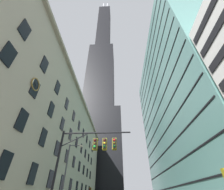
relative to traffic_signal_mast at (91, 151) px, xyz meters
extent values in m
cube|color=#B2A88E|center=(-16.29, 21.23, 7.14)|extent=(17.74, 61.37, 24.63)
cube|color=#9E937A|center=(-7.17, 21.23, 18.75)|extent=(0.70, 61.37, 0.60)
cube|color=black|center=(-7.37, -0.45, -1.18)|extent=(0.14, 1.40, 2.20)
cube|color=black|center=(-7.37, 4.55, -1.18)|extent=(0.14, 1.40, 2.20)
cube|color=black|center=(-7.37, 9.55, -1.18)|extent=(0.14, 1.40, 2.20)
cube|color=black|center=(-7.37, 14.55, -1.18)|extent=(0.14, 1.40, 2.20)
cube|color=black|center=(-7.37, 19.55, -1.18)|extent=(0.14, 1.40, 2.20)
cube|color=black|center=(-7.37, 24.55, -1.18)|extent=(0.14, 1.40, 2.20)
cube|color=black|center=(-7.37, 29.55, -1.18)|extent=(0.14, 1.40, 2.20)
cube|color=black|center=(-7.37, 34.55, -1.18)|extent=(0.14, 1.40, 2.20)
cube|color=black|center=(-7.37, 39.55, -1.18)|extent=(0.14, 1.40, 2.20)
cube|color=black|center=(-7.37, -0.45, 3.02)|extent=(0.14, 1.40, 2.20)
cube|color=black|center=(-7.37, 4.55, 3.02)|extent=(0.14, 1.40, 2.20)
cube|color=black|center=(-7.37, 9.55, 3.02)|extent=(0.14, 1.40, 2.20)
cube|color=black|center=(-7.37, 14.55, 3.02)|extent=(0.14, 1.40, 2.20)
cube|color=black|center=(-7.37, 19.55, 3.02)|extent=(0.14, 1.40, 2.20)
cube|color=black|center=(-7.37, 24.55, 3.02)|extent=(0.14, 1.40, 2.20)
cube|color=black|center=(-7.37, 29.55, 3.02)|extent=(0.14, 1.40, 2.20)
cube|color=black|center=(-7.37, 34.55, 3.02)|extent=(0.14, 1.40, 2.20)
cube|color=black|center=(-7.37, 39.55, 3.02)|extent=(0.14, 1.40, 2.20)
cube|color=black|center=(-7.37, -5.45, 7.22)|extent=(0.14, 1.40, 2.20)
cube|color=black|center=(-7.37, -0.45, 7.22)|extent=(0.14, 1.40, 2.20)
cube|color=black|center=(-7.37, 4.55, 7.22)|extent=(0.14, 1.40, 2.20)
cube|color=black|center=(-7.37, 9.55, 7.22)|extent=(0.14, 1.40, 2.20)
cube|color=black|center=(-7.37, 14.55, 7.22)|extent=(0.14, 1.40, 2.20)
cube|color=black|center=(-7.37, 19.55, 7.22)|extent=(0.14, 1.40, 2.20)
cube|color=black|center=(-7.37, 24.55, 7.22)|extent=(0.14, 1.40, 2.20)
cube|color=black|center=(-7.37, 29.55, 7.22)|extent=(0.14, 1.40, 2.20)
cube|color=black|center=(-7.37, 34.55, 7.22)|extent=(0.14, 1.40, 2.20)
cube|color=black|center=(-7.37, 39.55, 7.22)|extent=(0.14, 1.40, 2.20)
cube|color=black|center=(-7.37, -5.45, 11.42)|extent=(0.14, 1.40, 2.20)
cube|color=black|center=(-7.37, -0.45, 11.42)|extent=(0.14, 1.40, 2.20)
cube|color=black|center=(-7.37, 4.55, 11.42)|extent=(0.14, 1.40, 2.20)
cube|color=black|center=(-7.37, 9.55, 11.42)|extent=(0.14, 1.40, 2.20)
cube|color=black|center=(-7.37, 14.55, 11.42)|extent=(0.14, 1.40, 2.20)
cube|color=black|center=(-7.37, 19.55, 11.42)|extent=(0.14, 1.40, 2.20)
cube|color=black|center=(-7.37, 24.55, 11.42)|extent=(0.14, 1.40, 2.20)
cube|color=black|center=(-7.37, 29.55, 11.42)|extent=(0.14, 1.40, 2.20)
cube|color=black|center=(-7.37, 34.55, 11.42)|extent=(0.14, 1.40, 2.20)
cube|color=black|center=(-7.37, 39.55, 11.42)|extent=(0.14, 1.40, 2.20)
torus|color=olive|center=(-7.30, -0.69, 7.65)|extent=(0.15, 1.64, 1.64)
cylinder|color=silver|center=(-7.34, -0.69, 7.65)|extent=(0.05, 1.42, 1.42)
cube|color=black|center=(-7.27, -0.88, 7.64)|extent=(0.03, 0.42, 0.09)
cube|color=black|center=(-7.27, -0.60, 7.36)|extent=(0.03, 0.26, 0.61)
cube|color=black|center=(-10.39, 69.13, 16.93)|extent=(28.25, 28.25, 44.22)
cube|color=black|center=(-10.39, 69.13, 71.20)|extent=(19.78, 19.78, 64.31)
cube|color=black|center=(-10.39, 69.13, 143.55)|extent=(12.71, 12.71, 80.39)
cylinder|color=silver|center=(-12.93, 69.13, 195.60)|extent=(1.20, 1.20, 23.70)
cylinder|color=silver|center=(-7.85, 69.13, 195.60)|extent=(1.20, 1.20, 23.70)
cube|color=black|center=(14.53, -5.40, 15.82)|extent=(0.16, 11.31, 1.10)
cube|color=slate|center=(22.29, 26.93, 20.68)|extent=(15.43, 51.56, 51.71)
cube|color=black|center=(14.54, 26.93, -1.18)|extent=(0.12, 50.56, 0.24)
cube|color=black|center=(14.54, 26.93, 2.82)|extent=(0.12, 50.56, 0.24)
cube|color=black|center=(14.54, 26.93, 6.82)|extent=(0.12, 50.56, 0.24)
cube|color=black|center=(14.54, 26.93, 10.82)|extent=(0.12, 50.56, 0.24)
cube|color=black|center=(14.54, 26.93, 14.82)|extent=(0.12, 50.56, 0.24)
cube|color=black|center=(14.54, 26.93, 18.82)|extent=(0.12, 50.56, 0.24)
cube|color=black|center=(14.54, 26.93, 22.82)|extent=(0.12, 50.56, 0.24)
cube|color=black|center=(14.54, 26.93, 26.82)|extent=(0.12, 50.56, 0.24)
cube|color=black|center=(14.54, 26.93, 30.82)|extent=(0.12, 50.56, 0.24)
cube|color=black|center=(14.54, 26.93, 34.82)|extent=(0.12, 50.56, 0.24)
cube|color=black|center=(14.54, 26.93, 38.82)|extent=(0.12, 50.56, 0.24)
cube|color=black|center=(14.54, 26.93, 42.82)|extent=(0.12, 50.56, 0.24)
cylinder|color=black|center=(-2.89, -0.06, -1.56)|extent=(0.20, 0.20, 6.93)
cylinder|color=black|center=(0.39, -0.06, 1.66)|extent=(6.56, 0.14, 0.14)
cylinder|color=black|center=(-1.58, -0.06, 1.06)|extent=(2.70, 0.10, 1.37)
cylinder|color=black|center=(0.31, -0.06, 1.36)|extent=(0.04, 0.04, 0.60)
cube|color=black|center=(0.31, -0.06, 0.61)|extent=(0.30, 0.30, 0.90)
cube|color=olive|center=(0.31, 0.11, 0.61)|extent=(0.40, 0.40, 1.04)
sphere|color=#450808|center=(0.31, -0.22, 0.89)|extent=(0.20, 0.20, 0.20)
sphere|color=#4B3A08|center=(0.31, -0.22, 0.61)|extent=(0.20, 0.20, 0.20)
sphere|color=green|center=(0.31, -0.22, 0.33)|extent=(0.20, 0.20, 0.20)
cylinder|color=black|center=(1.21, -0.06, 1.36)|extent=(0.04, 0.04, 0.60)
cube|color=black|center=(1.21, -0.06, 0.61)|extent=(0.30, 0.30, 0.90)
cube|color=olive|center=(1.21, 0.11, 0.61)|extent=(0.40, 0.40, 1.04)
sphere|color=#450808|center=(1.21, -0.22, 0.89)|extent=(0.20, 0.20, 0.20)
sphere|color=yellow|center=(1.21, -0.22, 0.61)|extent=(0.20, 0.20, 0.20)
sphere|color=#083D10|center=(1.21, -0.22, 0.33)|extent=(0.20, 0.20, 0.20)
cylinder|color=black|center=(2.11, -0.06, 1.36)|extent=(0.04, 0.04, 0.60)
cube|color=black|center=(2.11, -0.06, 0.61)|extent=(0.30, 0.30, 0.90)
cube|color=olive|center=(2.11, 0.11, 0.61)|extent=(0.40, 0.40, 1.04)
sphere|color=red|center=(2.11, -0.22, 0.89)|extent=(0.20, 0.20, 0.20)
sphere|color=#4B3A08|center=(2.11, -0.22, 0.61)|extent=(0.20, 0.20, 0.20)
sphere|color=#083D10|center=(2.11, -0.22, 0.33)|extent=(0.20, 0.20, 0.20)
sphere|color=#450808|center=(-3.20, 18.27, -1.89)|extent=(0.20, 0.20, 0.20)
cylinder|color=#47474C|center=(-4.44, 6.90, -1.13)|extent=(0.18, 0.18, 7.80)
cylinder|color=#47474C|center=(-3.63, 6.90, 2.62)|extent=(1.61, 0.10, 0.10)
ellipsoid|color=#EFE5C6|center=(-2.83, 6.90, 2.52)|extent=(0.56, 0.32, 0.24)
camera|label=1|loc=(2.61, -13.46, -3.64)|focal=23.19mm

